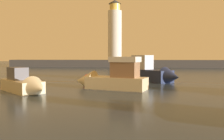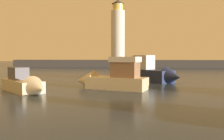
# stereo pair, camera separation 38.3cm
# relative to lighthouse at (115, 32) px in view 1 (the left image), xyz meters

# --- Properties ---
(ground_plane) EXTENTS (220.00, 220.00, 0.00)m
(ground_plane) POSITION_rel_lighthouse_xyz_m (5.18, -32.71, -10.01)
(ground_plane) COLOR #2D3D51
(breakwater) EXTENTS (71.53, 4.02, 2.06)m
(breakwater) POSITION_rel_lighthouse_xyz_m (5.18, 0.00, -8.98)
(breakwater) COLOR #423F3D
(breakwater) RESTS_ON ground_plane
(lighthouse) EXTENTS (3.84, 3.84, 16.80)m
(lighthouse) POSITION_rel_lighthouse_xyz_m (0.00, 0.00, 0.00)
(lighthouse) COLOR silver
(lighthouse) RESTS_ON breakwater
(motorboat_0) EXTENTS (6.07, 5.61, 2.45)m
(motorboat_0) POSITION_rel_lighthouse_xyz_m (-2.55, -48.36, -9.36)
(motorboat_0) COLOR beige
(motorboat_0) RESTS_ON ground_plane
(motorboat_1) EXTENTS (7.23, 7.68, 3.48)m
(motorboat_1) POSITION_rel_lighthouse_xyz_m (8.38, -38.01, -8.99)
(motorboat_1) COLOR #1E284C
(motorboat_1) RESTS_ON ground_plane
(motorboat_4) EXTENTS (7.41, 4.08, 3.44)m
(motorboat_4) POSITION_rel_lighthouse_xyz_m (4.11, -45.13, -9.03)
(motorboat_4) COLOR beige
(motorboat_4) RESTS_ON ground_plane
(mooring_buoy) EXTENTS (1.03, 1.03, 1.03)m
(mooring_buoy) POSITION_rel_lighthouse_xyz_m (1.10, -40.79, -9.50)
(mooring_buoy) COLOR red
(mooring_buoy) RESTS_ON ground_plane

